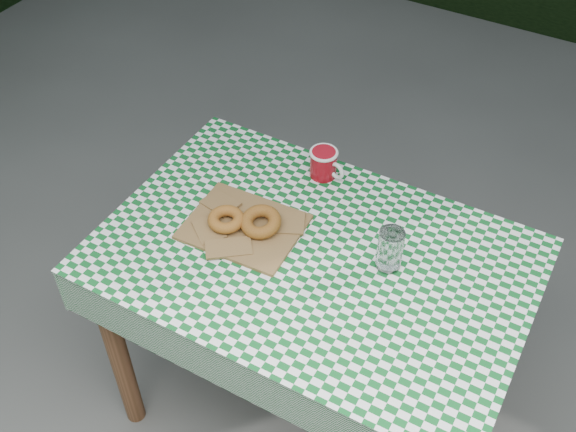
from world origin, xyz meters
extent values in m
plane|color=#494945|center=(0.00, 0.00, 0.00)|extent=(60.00, 60.00, 0.00)
cube|color=brown|center=(0.06, 0.05, 0.38)|extent=(1.09, 0.73, 0.75)
cube|color=#0D531F|center=(0.06, 0.05, 0.75)|extent=(1.11, 0.75, 0.01)
cube|color=brown|center=(-0.14, 0.04, 0.76)|extent=(0.31, 0.26, 0.02)
torus|color=#9A6020|center=(-0.18, 0.02, 0.79)|extent=(0.12, 0.12, 0.03)
torus|color=brown|center=(-0.10, 0.05, 0.79)|extent=(0.12, 0.12, 0.03)
cylinder|color=silver|center=(0.24, 0.11, 0.81)|extent=(0.07, 0.07, 0.12)
camera|label=1|loc=(0.60, -1.02, 2.07)|focal=43.04mm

